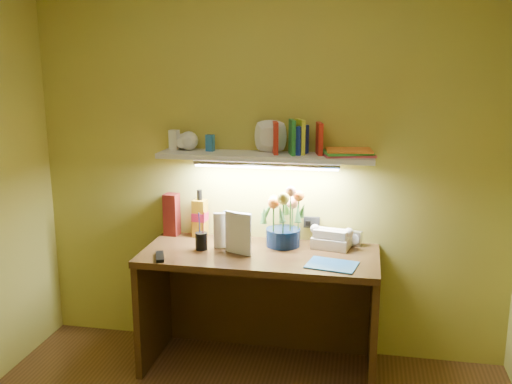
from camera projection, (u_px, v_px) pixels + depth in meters
The scene contains 13 objects.
desk at pixel (259, 311), 3.46m from camera, with size 1.40×0.60×0.75m, color #3C2810.
flower_bouquet at pixel (283, 216), 3.47m from camera, with size 0.23×0.23×0.37m, color #071637, non-canonical shape.
telephone at pixel (332, 237), 3.46m from camera, with size 0.22×0.17×0.13m, color white, non-canonical shape.
desk_clock at pixel (354, 238), 3.50m from camera, with size 0.09×0.04×0.09m, color silver.
whisky_bottle at pixel (200, 213), 3.66m from camera, with size 0.08×0.08×0.31m, color #AB7511, non-canonical shape.
whisky_box at pixel (172, 214), 3.70m from camera, with size 0.09×0.09×0.27m, color #5E1612.
pen_cup at pixel (201, 235), 3.41m from camera, with size 0.07×0.07×0.18m, color black.
art_card at pixel (237, 227), 3.58m from camera, with size 0.18×0.04×0.18m, color silver, non-canonical shape.
tv_remote at pixel (160, 257), 3.28m from camera, with size 0.05×0.16×0.02m, color black.
blue_folder at pixel (332, 265), 3.16m from camera, with size 0.27×0.20×0.01m, color #2064B1.
desk_book_a at pixel (213, 231), 3.43m from camera, with size 0.17×0.02×0.22m, color white.
desk_book_b at pixel (225, 231), 3.38m from camera, with size 0.18×0.02×0.25m, color white.
wall_shelf at pixel (267, 150), 3.42m from camera, with size 1.31×0.29×0.24m.
Camera 1 is at (0.58, -1.96, 1.86)m, focal length 40.00 mm.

